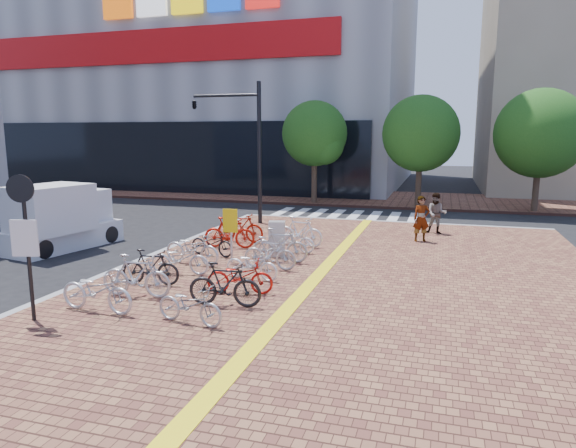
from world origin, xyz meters
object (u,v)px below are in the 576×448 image
(bike_8, at_px, (190,305))
(bike_12, at_px, (270,253))
(bike_11, at_px, (252,264))
(notice_sign, at_px, (25,230))
(bike_9, at_px, (225,284))
(traffic_light_pole, at_px, (229,127))
(bike_4, at_px, (192,248))
(bike_7, at_px, (240,227))
(bike_1, at_px, (136,276))
(bike_14, at_px, (292,240))
(bike_10, at_px, (240,277))
(utility_box, at_px, (277,239))
(bike_3, at_px, (180,259))
(pedestrian_a, at_px, (421,219))
(yellow_sign, at_px, (231,226))
(bike_0, at_px, (97,291))
(pedestrian_b, at_px, (436,213))
(bike_15, at_px, (299,232))
(bike_2, at_px, (150,267))
(box_truck, at_px, (61,218))
(bike_5, at_px, (212,243))
(bike_6, at_px, (229,233))
(bike_13, at_px, (280,245))

(bike_8, relative_size, bike_12, 0.99)
(bike_11, distance_m, bike_12, 1.16)
(notice_sign, bearing_deg, bike_8, 13.89)
(bike_9, xyz_separation_m, notice_sign, (-3.63, -2.10, 1.48))
(traffic_light_pole, bearing_deg, bike_4, -75.43)
(bike_7, relative_size, bike_9, 1.04)
(bike_1, relative_size, bike_11, 1.12)
(bike_8, xyz_separation_m, bike_14, (0.17, 7.14, 0.00))
(bike_10, bearing_deg, utility_box, -6.53)
(bike_7, relative_size, bike_10, 1.09)
(bike_3, distance_m, bike_11, 2.18)
(bike_10, distance_m, pedestrian_a, 9.03)
(bike_14, height_order, yellow_sign, yellow_sign)
(bike_0, height_order, bike_11, bike_0)
(bike_1, distance_m, pedestrian_b, 12.88)
(bike_11, bearing_deg, bike_8, -172.28)
(bike_15, relative_size, pedestrian_a, 1.05)
(bike_7, bearing_deg, bike_11, -151.94)
(bike_2, bearing_deg, box_truck, 51.53)
(notice_sign, xyz_separation_m, box_truck, (-4.93, 6.74, -1.03))
(bike_1, xyz_separation_m, bike_7, (-0.04, 6.95, 0.01))
(bike_10, relative_size, bike_12, 1.03)
(bike_5, bearing_deg, bike_1, -167.74)
(bike_8, xyz_separation_m, traffic_light_pole, (-4.35, 12.36, 3.92))
(bike_0, relative_size, bike_5, 1.16)
(bike_15, bearing_deg, bike_8, -171.76)
(bike_2, height_order, bike_6, bike_6)
(bike_0, bearing_deg, traffic_light_pole, 12.15)
(pedestrian_a, distance_m, utility_box, 5.92)
(pedestrian_b, bearing_deg, bike_0, -118.03)
(bike_14, distance_m, pedestrian_a, 5.25)
(bike_4, height_order, bike_5, bike_4)
(bike_8, bearing_deg, bike_12, 6.81)
(box_truck, bearing_deg, bike_0, -44.56)
(bike_6, xyz_separation_m, bike_7, (-0.02, 1.08, 0.00))
(bike_10, bearing_deg, yellow_sign, 15.39)
(bike_14, bearing_deg, bike_10, -173.78)
(bike_2, relative_size, box_truck, 0.37)
(bike_8, bearing_deg, bike_4, 35.73)
(bike_0, distance_m, bike_7, 8.15)
(bike_13, bearing_deg, bike_8, 176.25)
(bike_2, bearing_deg, bike_7, -9.25)
(bike_11, bearing_deg, bike_5, 53.52)
(bike_5, xyz_separation_m, bike_13, (2.45, -0.19, 0.11))
(bike_14, bearing_deg, bike_8, -175.72)
(bike_4, bearing_deg, bike_0, -172.05)
(bike_8, distance_m, box_truck, 10.21)
(box_truck, bearing_deg, bike_2, -31.23)
(bike_9, bearing_deg, bike_14, -4.80)
(bike_4, bearing_deg, bike_6, 4.10)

